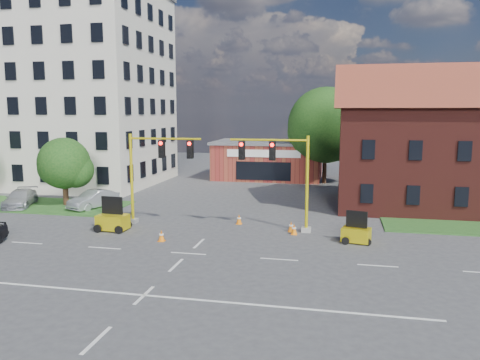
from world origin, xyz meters
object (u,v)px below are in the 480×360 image
(signal_mast_west, at_px, (154,168))
(trailer_east, at_px, (356,233))
(signal_mast_east, at_px, (282,171))
(pickup_white, at_px, (403,199))
(trailer_west, at_px, (113,220))

(signal_mast_west, height_order, trailer_east, signal_mast_west)
(signal_mast_east, relative_size, pickup_white, 1.11)
(signal_mast_east, height_order, pickup_white, signal_mast_east)
(trailer_east, relative_size, pickup_white, 0.33)
(trailer_west, xyz_separation_m, pickup_white, (19.44, 11.08, 0.10))
(signal_mast_west, relative_size, trailer_east, 3.40)
(trailer_east, distance_m, pickup_white, 11.45)
(trailer_west, bearing_deg, trailer_east, 5.14)
(signal_mast_east, height_order, trailer_east, signal_mast_east)
(pickup_white, bearing_deg, signal_mast_west, 104.11)
(trailer_west, bearing_deg, pickup_white, 33.47)
(pickup_white, bearing_deg, trailer_west, 106.98)
(signal_mast_west, bearing_deg, trailer_east, -8.09)
(signal_mast_east, relative_size, trailer_east, 3.40)
(signal_mast_west, relative_size, pickup_white, 1.11)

